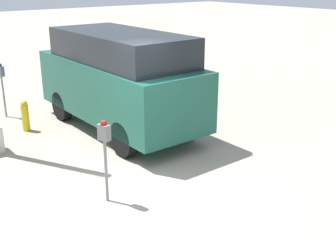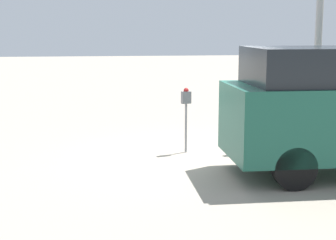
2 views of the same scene
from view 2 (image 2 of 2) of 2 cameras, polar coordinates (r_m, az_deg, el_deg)
ground_plane at (r=10.64m, az=3.98°, el=-4.38°), size 80.00×80.00×0.00m
parking_meter_near at (r=11.03m, az=2.01°, el=1.68°), size 0.22×0.15×1.41m
lamp_post at (r=12.72m, az=16.23°, el=6.63°), size 0.44×0.44×5.78m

